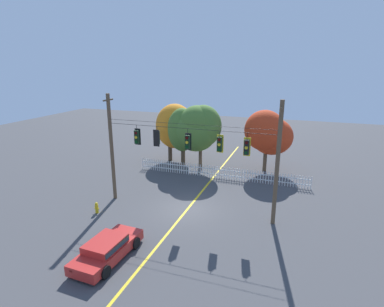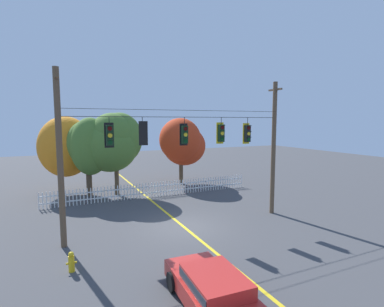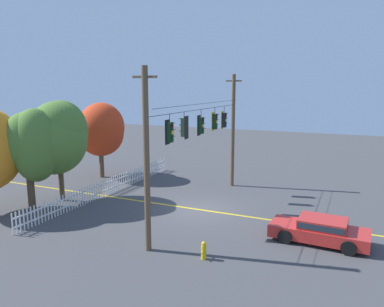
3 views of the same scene
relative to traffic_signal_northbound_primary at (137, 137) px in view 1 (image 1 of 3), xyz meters
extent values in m
plane|color=#424244|center=(3.69, -0.01, -4.91)|extent=(80.00, 80.00, 0.00)
cube|color=gold|center=(3.69, -0.01, -4.90)|extent=(0.16, 36.00, 0.01)
cylinder|color=brown|center=(-2.12, -0.01, -1.00)|extent=(0.26, 0.26, 7.81)
cylinder|color=brown|center=(9.49, -0.01, -1.00)|extent=(0.26, 0.26, 7.81)
cube|color=brown|center=(-2.12, -0.01, 2.46)|extent=(0.10, 1.10, 0.10)
cube|color=brown|center=(9.49, -0.01, 2.46)|extent=(0.10, 1.10, 0.10)
cylinder|color=black|center=(3.69, -0.01, 0.84)|extent=(11.41, 0.02, 0.02)
cylinder|color=black|center=(3.69, -0.26, 1.18)|extent=(11.41, 0.02, 0.02)
cylinder|color=black|center=(0.00, -0.01, 0.65)|extent=(0.03, 0.03, 0.38)
cube|color=black|center=(0.00, 0.12, 0.00)|extent=(0.43, 0.02, 1.16)
cube|color=black|center=(0.00, -0.01, 0.00)|extent=(0.30, 0.24, 0.93)
cylinder|color=#410706|center=(0.00, -0.14, 0.31)|extent=(0.20, 0.03, 0.20)
cube|color=black|center=(0.00, -0.19, 0.42)|extent=(0.22, 0.12, 0.06)
cylinder|color=yellow|center=(0.00, -0.14, 0.00)|extent=(0.20, 0.03, 0.20)
cube|color=black|center=(0.00, -0.19, 0.11)|extent=(0.22, 0.12, 0.06)
cylinder|color=#073513|center=(0.00, -0.14, -0.32)|extent=(0.20, 0.03, 0.20)
cube|color=black|center=(0.00, -0.19, -0.20)|extent=(0.22, 0.12, 0.06)
cylinder|color=black|center=(1.54, -0.01, 0.69)|extent=(0.03, 0.03, 0.31)
cube|color=black|center=(1.54, -0.14, 0.07)|extent=(0.43, 0.02, 1.15)
cube|color=#1E3323|center=(1.54, -0.01, 0.07)|extent=(0.30, 0.24, 0.93)
cylinder|color=#410706|center=(1.54, 0.13, 0.38)|extent=(0.20, 0.03, 0.20)
cube|color=#1E3323|center=(1.54, 0.17, 0.49)|extent=(0.22, 0.12, 0.06)
cylinder|color=yellow|center=(1.54, 0.13, 0.07)|extent=(0.20, 0.03, 0.20)
cube|color=#1E3323|center=(1.54, 0.17, 0.18)|extent=(0.22, 0.12, 0.06)
cylinder|color=#073513|center=(1.54, 0.13, -0.24)|extent=(0.20, 0.03, 0.20)
cube|color=#1E3323|center=(1.54, 0.17, -0.13)|extent=(0.22, 0.12, 0.06)
cylinder|color=black|center=(3.73, -0.01, 0.63)|extent=(0.03, 0.03, 0.43)
cube|color=black|center=(3.73, 0.12, -0.05)|extent=(0.43, 0.02, 1.13)
cube|color=black|center=(3.73, -0.01, -0.05)|extent=(0.30, 0.24, 0.91)
cylinder|color=#410706|center=(3.73, -0.14, 0.26)|extent=(0.20, 0.03, 0.20)
cube|color=black|center=(3.73, -0.19, 0.37)|extent=(0.22, 0.12, 0.06)
cylinder|color=yellow|center=(3.73, -0.14, -0.05)|extent=(0.20, 0.03, 0.20)
cube|color=black|center=(3.73, -0.19, 0.07)|extent=(0.22, 0.12, 0.06)
cylinder|color=#073513|center=(3.73, -0.14, -0.35)|extent=(0.20, 0.03, 0.20)
cube|color=black|center=(3.73, -0.19, -0.23)|extent=(0.22, 0.12, 0.06)
cylinder|color=black|center=(5.89, -0.01, 0.65)|extent=(0.03, 0.03, 0.38)
cube|color=yellow|center=(5.89, 0.12, -0.01)|extent=(0.43, 0.02, 1.16)
cube|color=black|center=(5.89, -0.01, -0.01)|extent=(0.30, 0.24, 0.93)
cylinder|color=#410706|center=(5.89, -0.14, 0.30)|extent=(0.20, 0.03, 0.20)
cube|color=black|center=(5.89, -0.19, 0.42)|extent=(0.22, 0.12, 0.06)
cylinder|color=yellow|center=(5.89, -0.14, -0.01)|extent=(0.20, 0.03, 0.20)
cube|color=black|center=(5.89, -0.19, 0.11)|extent=(0.22, 0.12, 0.06)
cylinder|color=#073513|center=(5.89, -0.14, -0.32)|extent=(0.20, 0.03, 0.20)
cube|color=black|center=(5.89, -0.19, -0.21)|extent=(0.22, 0.12, 0.06)
cylinder|color=black|center=(7.60, -0.01, 0.63)|extent=(0.03, 0.03, 0.43)
cube|color=yellow|center=(7.60, 0.12, -0.06)|extent=(0.43, 0.02, 1.17)
cube|color=black|center=(7.60, -0.01, -0.06)|extent=(0.30, 0.24, 0.94)
cylinder|color=#410706|center=(7.60, -0.14, 0.25)|extent=(0.20, 0.03, 0.20)
cube|color=black|center=(7.60, -0.19, 0.37)|extent=(0.22, 0.12, 0.06)
cylinder|color=yellow|center=(7.60, -0.14, -0.06)|extent=(0.20, 0.03, 0.20)
cube|color=black|center=(7.60, -0.19, 0.05)|extent=(0.22, 0.12, 0.06)
cylinder|color=#073513|center=(7.60, -0.14, -0.38)|extent=(0.20, 0.03, 0.20)
cube|color=black|center=(7.60, -0.19, -0.26)|extent=(0.22, 0.12, 0.06)
cube|color=white|center=(-3.36, 6.70, -4.36)|extent=(0.06, 0.04, 1.08)
cube|color=white|center=(-3.14, 6.70, -4.36)|extent=(0.06, 0.04, 1.08)
cube|color=white|center=(-2.92, 6.70, -4.36)|extent=(0.06, 0.04, 1.08)
cube|color=white|center=(-2.69, 6.70, -4.36)|extent=(0.06, 0.04, 1.08)
cube|color=white|center=(-2.47, 6.70, -4.36)|extent=(0.06, 0.04, 1.08)
cube|color=white|center=(-2.25, 6.70, -4.36)|extent=(0.06, 0.04, 1.08)
cube|color=white|center=(-2.02, 6.70, -4.36)|extent=(0.06, 0.04, 1.08)
cube|color=white|center=(-1.80, 6.70, -4.36)|extent=(0.06, 0.04, 1.08)
cube|color=white|center=(-1.57, 6.70, -4.36)|extent=(0.06, 0.04, 1.08)
cube|color=white|center=(-1.35, 6.70, -4.36)|extent=(0.06, 0.04, 1.08)
cube|color=white|center=(-1.13, 6.70, -4.36)|extent=(0.06, 0.04, 1.08)
cube|color=white|center=(-0.90, 6.70, -4.36)|extent=(0.06, 0.04, 1.08)
cube|color=white|center=(-0.68, 6.70, -4.36)|extent=(0.06, 0.04, 1.08)
cube|color=white|center=(-0.46, 6.70, -4.36)|extent=(0.06, 0.04, 1.08)
cube|color=white|center=(-0.23, 6.70, -4.36)|extent=(0.06, 0.04, 1.08)
cube|color=white|center=(-0.01, 6.70, -4.36)|extent=(0.06, 0.04, 1.08)
cube|color=white|center=(0.22, 6.70, -4.36)|extent=(0.06, 0.04, 1.08)
cube|color=white|center=(0.44, 6.70, -4.36)|extent=(0.06, 0.04, 1.08)
cube|color=white|center=(0.66, 6.70, -4.36)|extent=(0.06, 0.04, 1.08)
cube|color=white|center=(0.89, 6.70, -4.36)|extent=(0.06, 0.04, 1.08)
cube|color=white|center=(1.11, 6.70, -4.36)|extent=(0.06, 0.04, 1.08)
cube|color=white|center=(1.33, 6.70, -4.36)|extent=(0.06, 0.04, 1.08)
cube|color=white|center=(1.56, 6.70, -4.36)|extent=(0.06, 0.04, 1.08)
cube|color=white|center=(1.78, 6.70, -4.36)|extent=(0.06, 0.04, 1.08)
cube|color=white|center=(2.01, 6.70, -4.36)|extent=(0.06, 0.04, 1.08)
cube|color=white|center=(2.23, 6.70, -4.36)|extent=(0.06, 0.04, 1.08)
cube|color=white|center=(2.45, 6.70, -4.36)|extent=(0.06, 0.04, 1.08)
cube|color=white|center=(2.68, 6.70, -4.36)|extent=(0.06, 0.04, 1.08)
cube|color=white|center=(2.90, 6.70, -4.36)|extent=(0.06, 0.04, 1.08)
cube|color=white|center=(3.12, 6.70, -4.36)|extent=(0.06, 0.04, 1.08)
cube|color=white|center=(3.35, 6.70, -4.36)|extent=(0.06, 0.04, 1.08)
cube|color=white|center=(3.57, 6.70, -4.36)|extent=(0.06, 0.04, 1.08)
cube|color=white|center=(3.80, 6.70, -4.36)|extent=(0.06, 0.04, 1.08)
cube|color=white|center=(4.02, 6.70, -4.36)|extent=(0.06, 0.04, 1.08)
cube|color=white|center=(4.24, 6.70, -4.36)|extent=(0.06, 0.04, 1.08)
cube|color=white|center=(4.47, 6.70, -4.36)|extent=(0.06, 0.04, 1.08)
cube|color=white|center=(4.69, 6.70, -4.36)|extent=(0.06, 0.04, 1.08)
cube|color=white|center=(4.91, 6.70, -4.36)|extent=(0.06, 0.04, 1.08)
cube|color=white|center=(5.14, 6.70, -4.36)|extent=(0.06, 0.04, 1.08)
cube|color=white|center=(5.36, 6.70, -4.36)|extent=(0.06, 0.04, 1.08)
cube|color=white|center=(5.59, 6.70, -4.36)|extent=(0.06, 0.04, 1.08)
cube|color=white|center=(5.81, 6.70, -4.36)|extent=(0.06, 0.04, 1.08)
cube|color=white|center=(6.03, 6.70, -4.36)|extent=(0.06, 0.04, 1.08)
cube|color=white|center=(6.26, 6.70, -4.36)|extent=(0.06, 0.04, 1.08)
cube|color=white|center=(6.48, 6.70, -4.36)|extent=(0.06, 0.04, 1.08)
cube|color=white|center=(6.70, 6.70, -4.36)|extent=(0.06, 0.04, 1.08)
cube|color=white|center=(6.93, 6.70, -4.36)|extent=(0.06, 0.04, 1.08)
cube|color=white|center=(7.15, 6.70, -4.36)|extent=(0.06, 0.04, 1.08)
cube|color=white|center=(7.37, 6.70, -4.36)|extent=(0.06, 0.04, 1.08)
cube|color=white|center=(7.60, 6.70, -4.36)|extent=(0.06, 0.04, 1.08)
cube|color=white|center=(7.82, 6.70, -4.36)|extent=(0.06, 0.04, 1.08)
cube|color=white|center=(8.05, 6.70, -4.36)|extent=(0.06, 0.04, 1.08)
cube|color=white|center=(8.27, 6.70, -4.36)|extent=(0.06, 0.04, 1.08)
cube|color=white|center=(8.49, 6.70, -4.36)|extent=(0.06, 0.04, 1.08)
cube|color=white|center=(8.72, 6.70, -4.36)|extent=(0.06, 0.04, 1.08)
cube|color=white|center=(8.94, 6.70, -4.36)|extent=(0.06, 0.04, 1.08)
cube|color=white|center=(9.16, 6.70, -4.36)|extent=(0.06, 0.04, 1.08)
cube|color=white|center=(9.39, 6.70, -4.36)|extent=(0.06, 0.04, 1.08)
cube|color=white|center=(9.61, 6.70, -4.36)|extent=(0.06, 0.04, 1.08)
cube|color=white|center=(9.84, 6.70, -4.36)|extent=(0.06, 0.04, 1.08)
cube|color=white|center=(10.06, 6.70, -4.36)|extent=(0.06, 0.04, 1.08)
cube|color=white|center=(10.28, 6.70, -4.36)|extent=(0.06, 0.04, 1.08)
cube|color=white|center=(10.51, 6.70, -4.36)|extent=(0.06, 0.04, 1.08)
cube|color=white|center=(10.73, 6.70, -4.36)|extent=(0.06, 0.04, 1.08)
cube|color=white|center=(10.95, 6.70, -4.36)|extent=(0.06, 0.04, 1.08)
cube|color=white|center=(11.18, 6.70, -4.36)|extent=(0.06, 0.04, 1.08)
cube|color=white|center=(11.40, 6.70, -4.36)|extent=(0.06, 0.04, 1.08)
cube|color=white|center=(11.63, 6.70, -4.36)|extent=(0.06, 0.04, 1.08)
cube|color=white|center=(11.85, 6.70, -4.36)|extent=(0.06, 0.04, 1.08)
cube|color=white|center=(4.24, 6.73, -4.58)|extent=(15.21, 0.03, 0.08)
cube|color=white|center=(4.24, 6.73, -4.13)|extent=(15.21, 0.03, 0.08)
cylinder|color=#473828|center=(-1.99, 10.19, -3.79)|extent=(0.41, 0.41, 2.23)
ellipsoid|color=orange|center=(-1.52, 10.47, -1.29)|extent=(4.01, 3.52, 4.59)
ellipsoid|color=orange|center=(-1.62, 10.41, -1.39)|extent=(3.66, 3.39, 3.00)
cylinder|color=brown|center=(-0.08, 9.00, -3.63)|extent=(0.41, 0.41, 2.55)
ellipsoid|color=#4C752D|center=(0.04, 8.51, -1.18)|extent=(2.78, 2.51, 4.16)
ellipsoid|color=#4C752D|center=(-0.10, 8.98, -0.97)|extent=(2.92, 2.41, 3.37)
cylinder|color=brown|center=(1.86, 8.56, -3.56)|extent=(0.32, 0.32, 2.69)
ellipsoid|color=#4C752D|center=(1.43, 8.41, -1.15)|extent=(4.05, 3.42, 3.91)
ellipsoid|color=#4C752D|center=(2.14, 8.51, -0.66)|extent=(3.43, 2.84, 3.88)
ellipsoid|color=#4C752D|center=(1.58, 8.34, -0.39)|extent=(3.30, 3.07, 3.26)
cylinder|color=brown|center=(7.76, 10.05, -3.71)|extent=(0.35, 0.35, 2.40)
ellipsoid|color=red|center=(8.21, 10.29, -1.57)|extent=(3.85, 3.22, 3.46)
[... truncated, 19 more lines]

